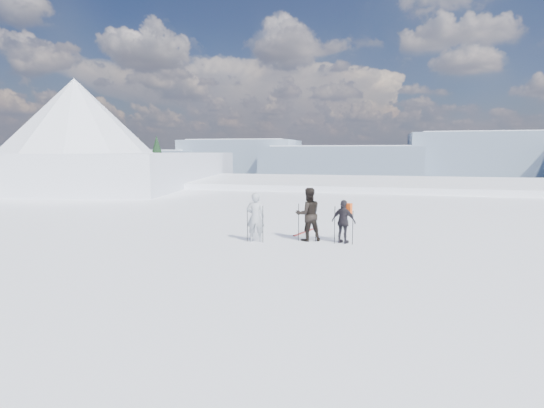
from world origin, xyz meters
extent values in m
plane|color=white|center=(0.00, 60.00, -17.50)|extent=(220.00, 208.01, 71.62)
cube|color=white|center=(0.00, 30.00, -6.50)|extent=(180.00, 16.00, 14.00)
plane|color=#22354E|center=(0.00, 290.00, -30.00)|extent=(820.00, 820.00, 0.00)
cube|color=slate|center=(-280.00, 440.00, -13.00)|extent=(150.00, 80.00, 34.00)
cube|color=white|center=(-280.00, 440.00, 1.00)|extent=(127.50, 70.00, 8.00)
cube|color=slate|center=(-160.00, 470.00, -7.00)|extent=(130.00, 80.00, 46.00)
cube|color=white|center=(-160.00, 470.00, 13.00)|extent=(110.50, 70.00, 8.00)
cube|color=slate|center=(-40.00, 440.00, -11.00)|extent=(160.00, 80.00, 38.00)
cube|color=white|center=(-40.00, 440.00, 5.00)|extent=(136.00, 70.00, 8.00)
cube|color=slate|center=(100.00, 470.00, -4.00)|extent=(140.00, 80.00, 52.00)
cube|color=white|center=(100.00, 470.00, 19.00)|extent=(119.00, 70.00, 8.00)
cube|color=white|center=(-28.00, 28.00, -5.00)|extent=(29.19, 35.68, 16.00)
cone|color=white|center=(-25.00, 22.00, 5.00)|extent=(18.00, 18.00, 9.00)
cone|color=white|center=(-33.00, 32.00, 1.00)|extent=(16.00, 16.00, 8.00)
cube|color=#2D2B28|center=(-22.00, 36.00, -9.00)|extent=(21.55, 17.87, 14.25)
cone|color=black|center=(-22.00, 28.00, -3.50)|extent=(5.04, 5.04, 9.00)
cone|color=black|center=(-19.00, 35.00, -3.00)|extent=(5.60, 5.60, 10.00)
cone|color=black|center=(-20.00, 30.00, -2.50)|extent=(6.16, 6.16, 11.00)
cone|color=black|center=(-25.00, 31.00, -2.50)|extent=(6.16, 6.16, 11.00)
cone|color=black|center=(-27.00, 36.00, -2.00)|extent=(6.72, 6.72, 12.00)
cone|color=black|center=(-18.00, 32.00, -3.00)|extent=(5.60, 5.60, 10.00)
cone|color=black|center=(-24.00, 34.00, -1.50)|extent=(7.28, 7.28, 13.00)
imported|color=#9FA6AD|center=(-3.02, 3.59, 0.87)|extent=(0.69, 0.50, 1.74)
imported|color=black|center=(-1.25, 4.19, 0.95)|extent=(1.15, 1.06, 1.90)
imported|color=black|center=(0.01, 4.08, 0.76)|extent=(0.96, 0.66, 1.51)
cube|color=#F55317|center=(0.09, 4.32, 1.73)|extent=(0.37, 0.28, 0.43)
cylinder|color=black|center=(-3.31, 3.54, 0.57)|extent=(0.02, 0.02, 1.13)
cylinder|color=black|center=(-2.72, 3.48, 0.65)|extent=(0.02, 0.02, 1.30)
cylinder|color=black|center=(-1.58, 4.11, 0.67)|extent=(0.02, 0.02, 1.33)
cylinder|color=black|center=(-0.97, 4.13, 0.57)|extent=(0.02, 0.02, 1.14)
cylinder|color=black|center=(-0.29, 3.96, 0.65)|extent=(0.02, 0.02, 1.30)
cylinder|color=black|center=(0.33, 3.95, 0.58)|extent=(0.02, 0.02, 1.17)
cube|color=black|center=(-1.66, 5.65, 0.01)|extent=(0.55, 1.66, 0.03)
cube|color=black|center=(-1.52, 5.65, 0.01)|extent=(0.40, 1.69, 0.03)
camera|label=1|loc=(1.20, -10.50, 3.16)|focal=28.00mm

